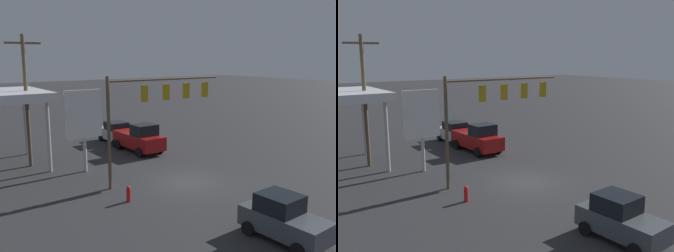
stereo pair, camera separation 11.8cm
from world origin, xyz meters
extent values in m
plane|color=#2D2D30|center=(0.00, 0.00, 0.00)|extent=(200.00, 200.00, 0.00)
cylinder|color=brown|center=(4.43, -1.73, 3.34)|extent=(0.20, 0.20, 6.68)
cylinder|color=brown|center=(0.28, -1.73, 6.38)|extent=(8.30, 0.14, 0.14)
cube|color=#B79314|center=(1.96, -1.73, 5.56)|extent=(0.36, 0.28, 1.00)
sphere|color=#FF4141|center=(1.96, -1.92, 5.86)|extent=(0.22, 0.22, 0.22)
sphere|color=#392305|center=(1.96, -1.92, 5.56)|extent=(0.22, 0.22, 0.22)
sphere|color=black|center=(1.96, -1.92, 5.26)|extent=(0.22, 0.22, 0.22)
cube|color=#B79314|center=(0.34, -1.73, 5.56)|extent=(0.36, 0.28, 1.00)
sphere|color=#FF4141|center=(0.34, -1.92, 5.86)|extent=(0.22, 0.22, 0.22)
sphere|color=#392305|center=(0.34, -1.92, 5.56)|extent=(0.22, 0.22, 0.22)
sphere|color=black|center=(0.34, -1.92, 5.26)|extent=(0.22, 0.22, 0.22)
cube|color=#B79314|center=(-1.28, -1.73, 5.56)|extent=(0.36, 0.28, 1.00)
sphere|color=#FF4141|center=(-1.28, -1.92, 5.86)|extent=(0.22, 0.22, 0.22)
sphere|color=#392305|center=(-1.28, -1.92, 5.56)|extent=(0.22, 0.22, 0.22)
sphere|color=black|center=(-1.28, -1.92, 5.26)|extent=(0.22, 0.22, 0.22)
cube|color=#B79314|center=(-2.90, -1.73, 5.56)|extent=(0.36, 0.28, 1.00)
sphere|color=#FF4141|center=(-2.90, -1.92, 5.86)|extent=(0.22, 0.22, 0.22)
sphere|color=#392305|center=(-2.90, -1.92, 5.56)|extent=(0.22, 0.22, 0.22)
sphere|color=black|center=(-2.90, -1.92, 5.26)|extent=(0.22, 0.22, 0.22)
cylinder|color=brown|center=(6.92, -9.30, 4.64)|extent=(0.26, 0.26, 9.28)
cube|color=brown|center=(6.92, -9.30, 8.68)|extent=(2.40, 0.14, 0.14)
cylinder|color=#B7B7BC|center=(6.21, -12.79, 2.42)|extent=(0.24, 0.24, 4.84)
cylinder|color=#B7B7BC|center=(6.21, -7.17, 2.42)|extent=(0.24, 0.24, 4.84)
cylinder|color=#B7B7BC|center=(4.22, -5.83, 2.80)|extent=(0.24, 0.24, 5.60)
cube|color=white|center=(4.22, -5.83, 3.98)|extent=(2.53, 0.24, 3.24)
cube|color=black|center=(4.22, -5.96, 3.98)|extent=(1.77, 0.04, 1.14)
cube|color=maroon|center=(-1.64, -8.49, 0.95)|extent=(2.12, 5.24, 1.10)
cube|color=black|center=(-1.66, -7.59, 1.95)|extent=(1.88, 1.64, 0.90)
cylinder|color=black|center=(-2.69, -6.83, 0.40)|extent=(0.24, 0.80, 0.80)
cylinder|color=black|center=(-0.65, -6.78, 0.40)|extent=(0.24, 0.80, 0.80)
cylinder|color=black|center=(-2.62, -10.21, 0.40)|extent=(0.24, 0.80, 0.80)
cylinder|color=black|center=(-0.58, -10.16, 0.40)|extent=(0.24, 0.80, 0.80)
cube|color=#474C51|center=(1.26, 8.31, 0.76)|extent=(1.87, 3.87, 0.90)
cube|color=black|center=(1.27, 8.01, 1.59)|extent=(1.64, 1.77, 0.76)
cylinder|color=black|center=(0.33, 9.51, 0.31)|extent=(0.25, 0.63, 0.62)
cylinder|color=black|center=(2.07, 9.58, 0.31)|extent=(0.25, 0.63, 0.62)
cylinder|color=black|center=(0.44, 7.04, 0.31)|extent=(0.25, 0.63, 0.62)
cylinder|color=black|center=(2.18, 7.12, 0.31)|extent=(0.25, 0.63, 0.62)
cube|color=silver|center=(-1.64, -12.36, 0.78)|extent=(1.91, 4.44, 0.90)
cube|color=black|center=(-1.64, -12.36, 1.58)|extent=(1.70, 2.04, 0.70)
cylinder|color=black|center=(-2.52, -10.91, 0.33)|extent=(0.24, 0.67, 0.66)
cylinder|color=black|center=(-0.68, -10.95, 0.33)|extent=(0.24, 0.67, 0.66)
cylinder|color=black|center=(-2.59, -13.77, 0.33)|extent=(0.24, 0.67, 0.66)
cylinder|color=black|center=(-0.75, -13.81, 0.33)|extent=(0.24, 0.67, 0.66)
cylinder|color=red|center=(4.54, 0.65, 0.35)|extent=(0.24, 0.24, 0.70)
sphere|color=red|center=(4.54, 0.65, 0.77)|extent=(0.22, 0.22, 0.22)
camera|label=1|loc=(14.03, 17.56, 7.78)|focal=40.00mm
camera|label=2|loc=(13.93, 17.63, 7.78)|focal=40.00mm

